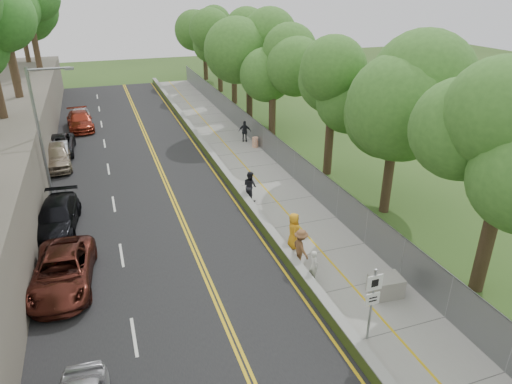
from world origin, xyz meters
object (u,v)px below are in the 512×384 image
object	(u,v)px
streetlight	(42,126)
person_far	(245,131)
concrete_block	(386,286)
signpost	(373,297)
painter_0	(294,231)
construction_barrel	(255,142)
car_2	(62,272)

from	to	relation	value
streetlight	person_far	bearing A→B (deg)	24.62
streetlight	concrete_block	xyz separation A→B (m)	(13.66, -14.94, -4.15)
streetlight	concrete_block	size ratio (longest dim) A/B	6.12
concrete_block	signpost	bearing A→B (deg)	-136.03
concrete_block	painter_0	xyz separation A→B (m)	(-2.16, 4.83, 0.51)
streetlight	construction_barrel	xyz separation A→B (m)	(14.76, 4.99, -4.18)
signpost	concrete_block	bearing A→B (deg)	43.97
streetlight	signpost	world-z (taller)	streetlight
car_2	person_far	size ratio (longest dim) A/B	3.07
car_2	person_far	distance (m)	21.32
concrete_block	car_2	world-z (taller)	car_2
signpost	painter_0	size ratio (longest dim) A/B	1.64
person_far	construction_barrel	bearing A→B (deg)	125.48
concrete_block	car_2	bearing A→B (deg)	158.12
concrete_block	car_2	size ratio (longest dim) A/B	0.24
construction_barrel	car_2	world-z (taller)	car_2
car_2	streetlight	bearing A→B (deg)	99.40
signpost	car_2	bearing A→B (deg)	146.01
streetlight	concrete_block	distance (m)	20.67
painter_0	construction_barrel	bearing A→B (deg)	3.42
streetlight	painter_0	xyz separation A→B (m)	(11.50, -10.11, -3.65)
painter_0	person_far	xyz separation A→B (m)	(2.92, 16.71, -0.06)
concrete_block	person_far	xyz separation A→B (m)	(0.75, 21.55, 0.44)
concrete_block	streetlight	bearing A→B (deg)	132.44
signpost	car_2	world-z (taller)	signpost
car_2	painter_0	bearing A→B (deg)	3.18
construction_barrel	car_2	xyz separation A→B (m)	(-14.03, -14.73, 0.33)
construction_barrel	person_far	xyz separation A→B (m)	(-0.35, 1.62, 0.47)
signpost	painter_0	bearing A→B (deg)	90.12
concrete_block	person_far	distance (m)	21.56
construction_barrel	car_2	bearing A→B (deg)	-133.61
concrete_block	construction_barrel	bearing A→B (deg)	86.84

